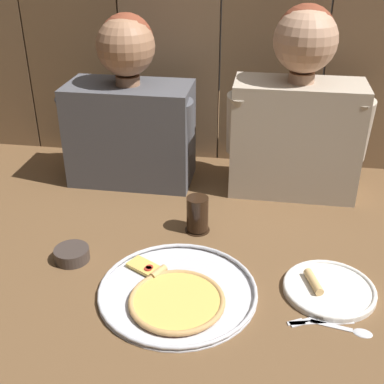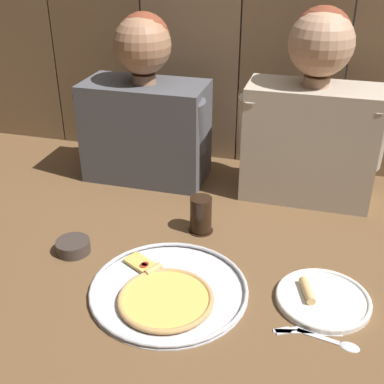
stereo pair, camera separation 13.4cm
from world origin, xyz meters
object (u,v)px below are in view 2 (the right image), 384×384
Objects in this scene: pizza_tray at (168,292)px; dipping_bowl at (73,246)px; dinner_plate at (323,299)px; drinking_glass at (201,215)px; diner_right at (313,115)px; diner_left at (145,109)px.

dipping_bowl reaches higher than pizza_tray.
drinking_glass is at bearing 147.81° from dinner_plate.
drinking_glass reaches higher than dipping_bowl.
diner_right is at bearing 65.29° from pizza_tray.
dinner_plate is 0.61m from diner_right.
diner_right is at bearing 40.44° from dipping_bowl.
pizza_tray is 0.33m from dipping_bowl.
dinner_plate is 0.40× the size of diner_left.
pizza_tray is 4.17× the size of dipping_bowl.
drinking_glass is at bearing -132.07° from diner_right.
dipping_bowl reaches higher than dinner_plate.
dipping_bowl is (-0.31, 0.11, 0.01)m from pizza_tray.
diner_left is at bearing 114.10° from pizza_tray.
drinking_glass is (0.01, 0.31, 0.05)m from pizza_tray.
diner_right is (-0.09, 0.54, 0.28)m from dinner_plate.
dinner_plate is 0.43m from drinking_glass.
diner_left is 0.56m from diner_right.
dipping_bowl is (-0.32, -0.20, -0.04)m from drinking_glass.
dinner_plate is 2.41× the size of dipping_bowl.
pizza_tray is at bearing -114.71° from diner_right.
diner_right is (0.28, 0.31, 0.23)m from drinking_glass.
dinner_plate is 0.87m from diner_left.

